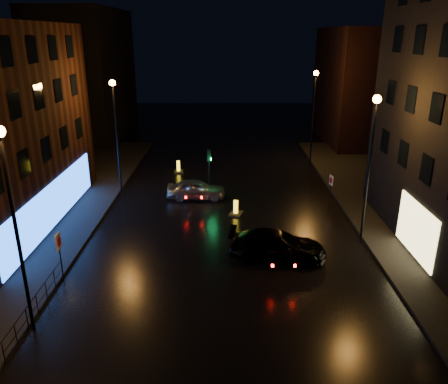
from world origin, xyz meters
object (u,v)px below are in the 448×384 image
at_px(bollard_near, 236,211).
at_px(bollard_far, 178,170).
at_px(road_sign_left, 59,246).
at_px(road_sign_right, 331,183).
at_px(dark_sedan, 277,245).
at_px(silver_hatchback, 196,189).
at_px(traffic_signal, 209,188).

relative_size(bollard_near, bollard_far, 1.05).
bearing_deg(bollard_near, road_sign_left, -118.24).
relative_size(bollard_near, road_sign_right, 0.61).
distance_m(dark_sedan, bollard_far, 16.93).
xyz_separation_m(silver_hatchback, road_sign_left, (-5.77, -11.29, 1.15)).
xyz_separation_m(bollard_near, bollard_far, (-4.77, 9.49, 0.00)).
distance_m(silver_hatchback, bollard_near, 4.14).
xyz_separation_m(silver_hatchback, dark_sedan, (4.86, -8.99, 0.03)).
bearing_deg(road_sign_left, dark_sedan, 9.83).
bearing_deg(silver_hatchback, dark_sedan, -151.52).
bearing_deg(traffic_signal, silver_hatchback, -134.91).
height_order(traffic_signal, road_sign_right, traffic_signal).
relative_size(dark_sedan, bollard_near, 3.96).
bearing_deg(silver_hatchback, traffic_signal, -44.86).
relative_size(traffic_signal, bollard_far, 2.78).
distance_m(traffic_signal, road_sign_left, 14.00).
xyz_separation_m(traffic_signal, bollard_far, (-2.88, 5.56, -0.28)).
bearing_deg(traffic_signal, road_sign_right, -13.80).
xyz_separation_m(bollard_near, road_sign_left, (-8.58, -8.29, 1.65)).
distance_m(bollard_near, road_sign_left, 12.04).
relative_size(silver_hatchback, bollard_near, 3.22).
bearing_deg(dark_sedan, road_sign_right, -23.38).
bearing_deg(bollard_near, traffic_signal, 133.34).
height_order(silver_hatchback, dark_sedan, dark_sedan).
bearing_deg(dark_sedan, traffic_signal, 28.59).
height_order(traffic_signal, bollard_far, traffic_signal).
bearing_deg(bollard_far, traffic_signal, -70.01).
bearing_deg(road_sign_right, bollard_near, 2.87).
distance_m(silver_hatchback, road_sign_right, 9.56).
height_order(silver_hatchback, bollard_far, silver_hatchback).
xyz_separation_m(traffic_signal, bollard_near, (1.88, -3.93, -0.29)).
distance_m(dark_sedan, bollard_near, 6.35).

